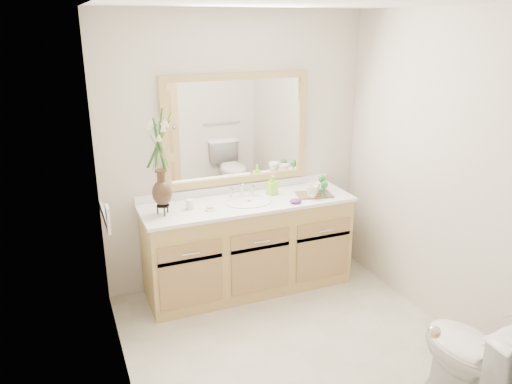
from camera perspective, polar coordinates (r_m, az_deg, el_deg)
name	(u,v)px	position (r m, az deg, el deg)	size (l,w,h in m)	color
floor	(299,351)	(3.86, 4.94, -17.64)	(2.60, 2.60, 0.00)	beige
ceiling	(311,2)	(3.11, 6.26, 20.76)	(2.40, 2.60, 0.02)	white
wall_back	(236,152)	(4.43, -2.29, 4.60)	(2.40, 0.02, 2.40)	beige
wall_front	(444,291)	(2.32, 20.74, -10.51)	(2.40, 0.02, 2.40)	beige
wall_left	(117,224)	(2.96, -15.59, -3.52)	(0.02, 2.60, 2.40)	beige
wall_right	(448,177)	(3.97, 21.06, 1.63)	(0.02, 2.60, 2.40)	beige
vanity	(248,247)	(4.45, -0.88, -6.28)	(1.80, 0.55, 0.80)	tan
counter	(248,203)	(4.29, -0.91, -1.25)	(1.84, 0.57, 0.03)	white
sink	(249,208)	(4.29, -0.82, -1.82)	(0.38, 0.34, 0.23)	white
mirror	(237,130)	(4.37, -2.22, 7.15)	(1.32, 0.04, 0.97)	white
switch_plate	(108,214)	(3.75, -16.60, -2.42)	(0.02, 0.12, 0.12)	white
door	(380,344)	(2.27, 14.01, -16.55)	(0.80, 0.03, 2.00)	tan
toilet	(475,360)	(3.42, 23.70, -17.20)	(0.42, 0.75, 0.74)	white
flower_vase	(159,151)	(3.91, -10.98, 4.60)	(0.19, 0.19, 0.77)	black
tumbler	(190,204)	(4.13, -7.59, -1.40)	(0.06, 0.06, 0.08)	white
soap_dish	(210,209)	(4.10, -5.24, -1.92)	(0.10, 0.10, 0.03)	white
soap_bottle	(272,186)	(4.44, 1.84, 0.73)	(0.07, 0.07, 0.16)	#98EB37
purple_dish	(296,201)	(4.25, 4.56, -1.02)	(0.11, 0.09, 0.04)	#6A2776
tray	(314,195)	(4.46, 6.67, -0.30)	(0.30, 0.20, 0.02)	brown
mug_left	(312,191)	(4.36, 6.41, 0.16)	(0.11, 0.10, 0.11)	white
mug_right	(315,187)	(4.46, 6.76, 0.52)	(0.10, 0.10, 0.10)	white
goblet_front	(324,186)	(4.40, 7.83, 0.72)	(0.06, 0.06, 0.13)	#246E2B
goblet_back	(322,180)	(4.52, 7.55, 1.35)	(0.06, 0.06, 0.14)	#246E2B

